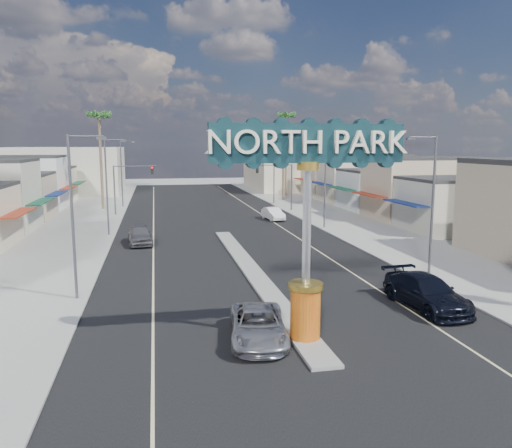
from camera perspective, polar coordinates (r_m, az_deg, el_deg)
name	(u,v)px	position (r m, az deg, el deg)	size (l,w,h in m)	color
ground	(221,232)	(48.97, -4.01, -0.91)	(160.00, 160.00, 0.00)	gray
road	(221,232)	(48.97, -4.01, -0.91)	(20.00, 120.00, 0.01)	black
median_island	(252,271)	(33.49, -0.43, -5.43)	(1.30, 30.00, 0.16)	gray
sidewalk_left	(71,237)	(49.19, -20.41, -1.35)	(8.00, 120.00, 0.12)	gray
sidewalk_right	(355,227)	(52.60, 11.29, -0.31)	(8.00, 120.00, 0.12)	gray
storefront_row_right	(389,187)	(68.13, 14.93, 4.15)	(12.00, 42.00, 6.00)	#B7B29E
backdrop_far_left	(63,170)	(94.27, -21.20, 5.73)	(20.00, 20.00, 8.00)	#B7B29E
backdrop_far_right	(304,168)	(97.12, 5.47, 6.38)	(20.00, 20.00, 8.00)	beige
gateway_sign	(307,206)	(20.91, 5.87, 2.07)	(8.20, 1.50, 9.15)	red
traffic_signal_left	(130,180)	(62.04, -14.24, 4.91)	(5.09, 0.45, 6.00)	#47474C
traffic_signal_right	(278,178)	(63.85, 2.52, 5.29)	(5.09, 0.45, 6.00)	#47474C
streetlight_l_near	(75,209)	(28.36, -19.97, 1.65)	(2.03, 0.22, 9.00)	#47474C
streetlight_l_mid	(108,182)	(48.14, -16.53, 4.64)	(2.03, 0.22, 9.00)	#47474C
streetlight_l_far	(123,170)	(70.04, -14.99, 5.97)	(2.03, 0.22, 9.00)	#47474C
streetlight_r_near	(430,200)	(32.60, 19.31, 2.58)	(2.03, 0.22, 9.00)	#47474C
streetlight_r_mid	(324,179)	(50.75, 7.73, 5.14)	(2.03, 0.22, 9.00)	#47474C
streetlight_r_far	(273,169)	(71.87, 1.95, 6.34)	(2.03, 0.22, 9.00)	#47474C
palm_left_far	(99,121)	(68.24, -17.51, 11.20)	(2.60, 2.60, 13.10)	brown
palm_right_mid	(284,130)	(76.32, 3.17, 10.65)	(2.60, 2.60, 12.10)	brown
palm_right_far	(286,120)	(82.69, 3.48, 11.76)	(2.60, 2.60, 14.10)	brown
suv_left	(258,325)	(22.07, 0.24, -11.48)	(2.36, 5.12, 1.42)	#A5A5AA
suv_right	(426,292)	(27.69, 18.89, -7.39)	(2.38, 5.85, 1.70)	black
car_parked_left	(140,235)	(43.86, -13.12, -1.20)	(1.95, 4.85, 1.65)	#5B5A5F
car_parked_right	(273,214)	(56.66, 1.96, 1.19)	(1.50, 4.30, 1.42)	white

